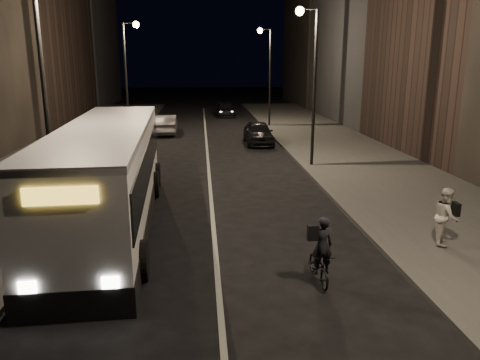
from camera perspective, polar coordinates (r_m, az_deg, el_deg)
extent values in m
plane|color=black|center=(13.69, -2.89, -10.07)|extent=(180.00, 180.00, 0.00)
cube|color=#3E3E3B|center=(28.45, 13.47, 2.68)|extent=(7.00, 70.00, 0.16)
cube|color=#3E3E3B|center=(28.24, -21.45, 1.98)|extent=(7.00, 70.00, 0.16)
cube|color=black|center=(43.45, 18.53, 20.09)|extent=(8.00, 61.00, 21.00)
cylinder|color=black|center=(25.22, 9.05, 10.80)|extent=(0.16, 0.16, 8.00)
cube|color=black|center=(25.19, 8.37, 19.94)|extent=(0.90, 0.08, 0.08)
sphere|color=#FFD18C|center=(25.09, 7.30, 19.76)|extent=(0.44, 0.44, 0.44)
cylinder|color=black|center=(40.92, 3.67, 12.26)|extent=(0.16, 0.16, 8.00)
cube|color=black|center=(40.91, 3.11, 17.87)|extent=(0.90, 0.08, 0.08)
sphere|color=#FFD18C|center=(40.84, 2.45, 17.74)|extent=(0.44, 0.44, 0.44)
cylinder|color=black|center=(17.33, -22.61, 8.33)|extent=(0.16, 0.16, 8.00)
cylinder|color=black|center=(34.88, -13.71, 11.52)|extent=(0.16, 0.16, 8.00)
cube|color=black|center=(34.88, -13.35, 18.13)|extent=(0.90, 0.08, 0.08)
sphere|color=#FFD18C|center=(34.81, -12.57, 18.01)|extent=(0.44, 0.44, 0.44)
cube|color=white|center=(16.89, -15.71, 0.43)|extent=(3.35, 13.20, 3.49)
cube|color=black|center=(16.78, -15.82, 2.05)|extent=(3.41, 12.77, 1.25)
cube|color=white|center=(16.58, -16.11, 6.11)|extent=(3.37, 13.20, 0.20)
cube|color=gold|center=(10.37, -21.02, -1.79)|extent=(1.53, 0.20, 0.38)
cylinder|color=black|center=(13.30, -23.96, -9.56)|extent=(0.43, 1.11, 1.09)
cylinder|color=black|center=(12.78, -12.01, -9.55)|extent=(0.43, 1.11, 1.09)
cylinder|color=black|center=(21.36, -17.62, -0.16)|extent=(0.43, 1.11, 1.09)
cylinder|color=black|center=(21.04, -10.30, 0.08)|extent=(0.43, 1.11, 1.09)
imported|color=black|center=(12.66, 9.60, -10.29)|extent=(0.63, 1.63, 0.84)
imported|color=black|center=(12.22, 9.96, -7.87)|extent=(0.58, 0.39, 1.53)
imported|color=beige|center=(15.62, 23.82, -4.05)|extent=(0.96, 1.06, 1.78)
imported|color=black|center=(32.58, 2.24, 5.77)|extent=(1.85, 4.61, 1.57)
imported|color=#414043|center=(37.51, -8.98, 6.71)|extent=(1.71, 4.67, 1.53)
imported|color=black|center=(49.22, -1.78, 8.57)|extent=(1.97, 4.70, 1.35)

